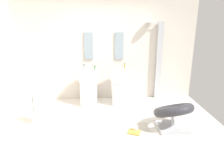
# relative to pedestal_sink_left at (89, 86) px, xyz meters

# --- Properties ---
(ground_plane) EXTENTS (4.80, 3.60, 0.04)m
(ground_plane) POSITION_rel_pedestal_sink_left_xyz_m (0.40, -1.19, -0.51)
(ground_plane) COLOR silver
(rear_partition) EXTENTS (4.80, 0.10, 2.60)m
(rear_partition) POSITION_rel_pedestal_sink_left_xyz_m (0.40, 0.46, 0.81)
(rear_partition) COLOR beige
(rear_partition) RESTS_ON ground_plane
(pedestal_sink_left) EXTENTS (0.49, 0.49, 1.00)m
(pedestal_sink_left) POSITION_rel_pedestal_sink_left_xyz_m (0.00, 0.00, 0.00)
(pedestal_sink_left) COLOR white
(pedestal_sink_left) RESTS_ON ground_plane
(pedestal_sink_right) EXTENTS (0.49, 0.49, 1.00)m
(pedestal_sink_right) POSITION_rel_pedestal_sink_left_xyz_m (0.79, 0.00, 0.00)
(pedestal_sink_right) COLOR white
(pedestal_sink_right) RESTS_ON ground_plane
(vanity_mirror_left) EXTENTS (0.22, 0.03, 0.69)m
(vanity_mirror_left) POSITION_rel_pedestal_sink_left_xyz_m (0.00, 0.39, 0.95)
(vanity_mirror_left) COLOR #8C9EA8
(vanity_mirror_right) EXTENTS (0.22, 0.03, 0.69)m
(vanity_mirror_right) POSITION_rel_pedestal_sink_left_xyz_m (0.79, 0.39, 0.95)
(vanity_mirror_right) COLOR #8C9EA8
(shower_column) EXTENTS (0.49, 0.24, 2.05)m
(shower_column) POSITION_rel_pedestal_sink_left_xyz_m (1.83, 0.33, 0.59)
(shower_column) COLOR #B7BABF
(shower_column) RESTS_ON ground_plane
(lounge_chair) EXTENTS (1.01, 1.01, 0.65)m
(lounge_chair) POSITION_rel_pedestal_sink_left_xyz_m (1.71, -1.28, -0.14)
(lounge_chair) COLOR #B7BABF
(lounge_chair) RESTS_ON ground_plane
(towel_rack) EXTENTS (0.37, 0.22, 0.95)m
(towel_rack) POSITION_rel_pedestal_sink_left_xyz_m (-0.89, -1.04, 0.14)
(towel_rack) COLOR #B7BABF
(towel_rack) RESTS_ON ground_plane
(area_rug) EXTENTS (0.93, 0.67, 0.01)m
(area_rug) POSITION_rel_pedestal_sink_left_xyz_m (0.79, -1.36, -0.48)
(area_rug) COLOR beige
(area_rug) RESTS_ON ground_plane
(magazine_ochre) EXTENTS (0.27, 0.25, 0.02)m
(magazine_ochre) POSITION_rel_pedestal_sink_left_xyz_m (0.93, -1.40, -0.47)
(magazine_ochre) COLOR gold
(magazine_ochre) RESTS_ON area_rug
(coffee_mug) EXTENTS (0.08, 0.08, 0.11)m
(coffee_mug) POSITION_rel_pedestal_sink_left_xyz_m (0.97, -1.34, -0.43)
(coffee_mug) COLOR white
(coffee_mug) RESTS_ON area_rug
(soap_bottle_grey) EXTENTS (0.06, 0.06, 0.13)m
(soap_bottle_grey) POSITION_rel_pedestal_sink_left_xyz_m (-0.11, 0.12, 0.46)
(soap_bottle_grey) COLOR #99999E
(soap_bottle_grey) RESTS_ON pedestal_sink_left
(soap_bottle_amber) EXTENTS (0.04, 0.04, 0.16)m
(soap_bottle_amber) POSITION_rel_pedestal_sink_left_xyz_m (0.91, 0.13, 0.48)
(soap_bottle_amber) COLOR #C68C38
(soap_bottle_amber) RESTS_ON pedestal_sink_right
(soap_bottle_green) EXTENTS (0.04, 0.04, 0.12)m
(soap_bottle_green) POSITION_rel_pedestal_sink_left_xyz_m (0.16, -0.00, 0.46)
(soap_bottle_green) COLOR #59996B
(soap_bottle_green) RESTS_ON pedestal_sink_left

